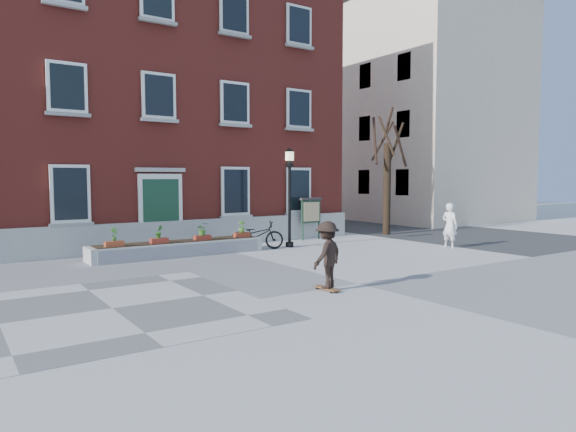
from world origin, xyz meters
TOP-DOWN VIEW (x-y plane):
  - ground at (0.00, 0.00)m, footprint 100.00×100.00m
  - checker_patch at (-6.00, 1.00)m, footprint 6.00×6.00m
  - bicycle at (1.11, 7.05)m, footprint 2.19×1.45m
  - parked_car at (10.25, 17.73)m, footprint 1.78×4.43m
  - bystander at (7.59, 3.15)m, footprint 0.50×0.69m
  - brick_building at (-2.00, 13.98)m, footprint 18.40×10.85m
  - planter_assembly at (-1.99, 7.18)m, footprint 6.20×1.12m
  - bare_tree at (9.01, 8.01)m, footprint 1.83×1.83m
  - side_street at (17.99, 19.78)m, footprint 15.20×36.00m
  - lamp_post at (2.55, 6.91)m, footprint 0.40×0.40m
  - notice_board at (4.72, 8.40)m, footprint 1.10×0.16m
  - skateboarder at (-1.19, -0.18)m, footprint 1.19×0.94m

SIDE VIEW (x-z plane):
  - ground at x=0.00m, z-range 0.00..0.00m
  - checker_patch at x=-6.00m, z-range 0.00..0.01m
  - planter_assembly at x=-1.99m, z-range -0.27..0.88m
  - bicycle at x=1.11m, z-range 0.00..1.09m
  - parked_car at x=10.25m, z-range 0.00..1.43m
  - skateboarder at x=-1.19m, z-range 0.03..1.73m
  - bystander at x=7.59m, z-range 0.00..1.77m
  - notice_board at x=4.72m, z-range 0.33..2.20m
  - lamp_post at x=2.55m, z-range 0.57..4.50m
  - bare_tree at x=9.01m, z-range -0.29..5.87m
  - brick_building at x=-2.00m, z-range 0.00..12.60m
  - side_street at x=17.99m, z-range -0.23..14.27m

